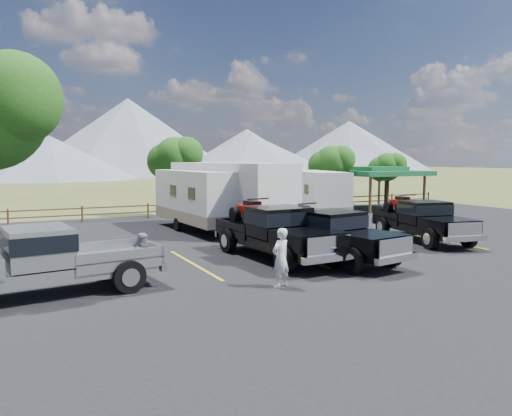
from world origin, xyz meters
name	(u,v)px	position (x,y,z in m)	size (l,w,h in m)	color
ground	(399,271)	(0.00, 0.00, 0.00)	(320.00, 320.00, 0.00)	#4A5323
asphalt_lot	(346,255)	(0.00, 3.00, 0.02)	(44.00, 34.00, 0.04)	black
stall_lines	(332,251)	(0.00, 4.00, 0.04)	(12.12, 5.50, 0.01)	gold
tree_ne_a	(331,163)	(8.97, 17.01, 3.48)	(3.11, 2.92, 4.76)	black
tree_ne_b	(387,167)	(14.98, 18.01, 3.13)	(2.77, 2.59, 4.27)	black
tree_north	(175,158)	(-2.03, 19.02, 3.83)	(3.46, 3.24, 5.25)	black
rail_fence	(234,205)	(2.00, 18.50, 0.61)	(36.12, 0.12, 1.00)	brown
pavilion	(375,172)	(13.00, 17.00, 2.79)	(6.20, 6.20, 3.22)	brown
mountain_range	(30,140)	(-7.63, 105.98, 7.87)	(209.00, 71.00, 20.00)	slate
rig_left	(275,231)	(-2.88, 3.61, 1.11)	(2.62, 6.76, 2.22)	black
rig_center	(329,234)	(-1.21, 2.47, 1.04)	(2.94, 6.44, 2.07)	black
rig_right	(421,219)	(5.21, 4.33, 1.03)	(3.15, 6.44, 2.06)	black
trailer_left	(199,199)	(-2.90, 12.00, 1.69)	(2.77, 9.12, 3.16)	silver
trailer_center	(230,195)	(-1.45, 11.18, 1.91)	(4.15, 10.31, 3.57)	silver
trailer_right	(315,194)	(5.27, 13.40, 1.61)	(3.96, 8.63, 3.00)	silver
pickup_silver	(45,260)	(-11.04, 1.90, 1.04)	(6.65, 2.90, 1.93)	gray
person_a	(281,258)	(-4.76, -0.19, 0.92)	(0.65, 0.42, 1.77)	silver
person_b	(144,259)	(-8.31, 1.85, 0.84)	(0.77, 0.60, 1.59)	gray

